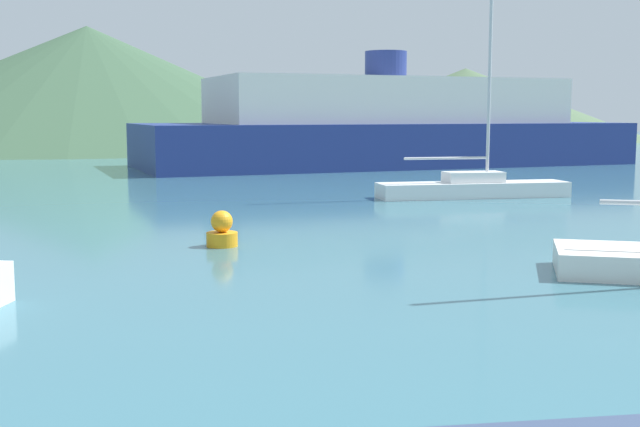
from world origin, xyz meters
TOP-DOWN VIEW (x-y plane):
  - sailboat_inner at (8.20, 26.81)m, footprint 7.16×1.55m
  - ferry_distant at (10.52, 45.42)m, footprint 30.17×14.13m
  - buoy_marker at (-1.94, 17.83)m, footprint 0.73×0.73m
  - hill_central at (-8.63, 81.65)m, footprint 52.40×52.40m
  - hill_east at (34.79, 91.33)m, footprint 43.03×43.03m

SIDE VIEW (x-z plane):
  - buoy_marker at x=-1.94m, z-range -0.07..0.77m
  - sailboat_inner at x=8.20m, z-range -5.22..6.16m
  - ferry_distant at x=10.52m, z-range -1.10..5.61m
  - hill_east at x=34.79m, z-range 0.00..8.47m
  - hill_central at x=-8.63m, z-range 0.00..11.49m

